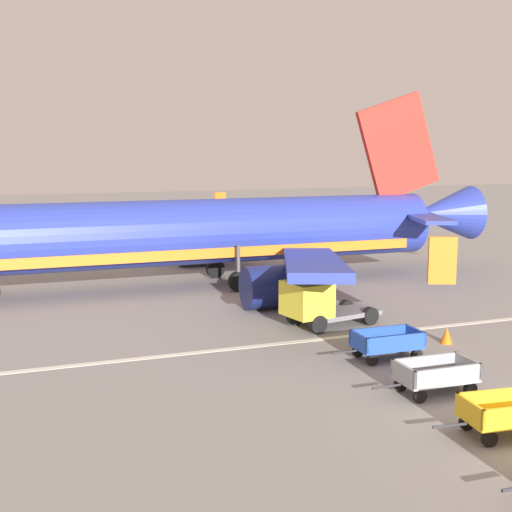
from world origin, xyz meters
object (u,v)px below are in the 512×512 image
(baggage_cart_third_in_row, at_px, (435,375))
(baggage_cart_fourth_in_row, at_px, (387,343))
(airplane, at_px, (201,233))
(service_truck_beside_carts, at_px, (316,303))
(baggage_cart_second_in_row, at_px, (508,414))
(traffic_cone_near_plane, at_px, (447,335))

(baggage_cart_third_in_row, relative_size, baggage_cart_fourth_in_row, 1.00)
(airplane, height_order, service_truck_beside_carts, airplane)
(baggage_cart_second_in_row, bearing_deg, baggage_cart_fourth_in_row, 85.75)
(baggage_cart_second_in_row, xyz_separation_m, baggage_cart_fourth_in_row, (0.54, 7.22, 0.00))
(baggage_cart_fourth_in_row, relative_size, service_truck_beside_carts, 0.77)
(airplane, height_order, traffic_cone_near_plane, airplane)
(baggage_cart_fourth_in_row, relative_size, traffic_cone_near_plane, 5.38)
(service_truck_beside_carts, relative_size, traffic_cone_near_plane, 7.02)
(baggage_cart_second_in_row, relative_size, traffic_cone_near_plane, 5.46)
(baggage_cart_second_in_row, height_order, baggage_cart_fourth_in_row, same)
(baggage_cart_third_in_row, xyz_separation_m, baggage_cart_fourth_in_row, (0.49, 3.76, 0.00))
(airplane, distance_m, service_truck_beside_carts, 11.13)
(airplane, relative_size, service_truck_beside_carts, 8.07)
(baggage_cart_third_in_row, bearing_deg, service_truck_beside_carts, 90.21)
(baggage_cart_third_in_row, height_order, service_truck_beside_carts, service_truck_beside_carts)
(service_truck_beside_carts, bearing_deg, baggage_cart_fourth_in_row, -84.11)
(baggage_cart_third_in_row, relative_size, service_truck_beside_carts, 0.77)
(baggage_cart_third_in_row, relative_size, traffic_cone_near_plane, 5.38)
(traffic_cone_near_plane, bearing_deg, baggage_cart_third_in_row, -129.38)
(airplane, xyz_separation_m, baggage_cart_fourth_in_row, (2.62, -15.84, -2.45))
(baggage_cart_second_in_row, bearing_deg, baggage_cart_third_in_row, 89.29)
(baggage_cart_second_in_row, distance_m, baggage_cart_third_in_row, 3.45)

